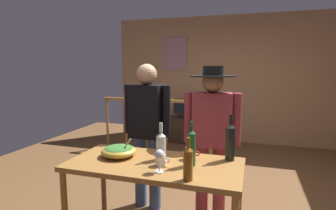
% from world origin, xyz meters
% --- Properties ---
extents(ground_plane, '(7.51, 7.51, 0.00)m').
position_xyz_m(ground_plane, '(0.00, 0.00, 0.00)').
color(ground_plane, brown).
extents(back_wall, '(4.92, 0.10, 2.63)m').
position_xyz_m(back_wall, '(0.00, 2.89, 1.32)').
color(back_wall, tan).
rests_on(back_wall, ground_plane).
extents(framed_picture, '(0.55, 0.03, 0.70)m').
position_xyz_m(framed_picture, '(-1.18, 2.83, 1.87)').
color(framed_picture, '#A57E8C').
extents(stair_railing, '(2.12, 0.10, 1.05)m').
position_xyz_m(stair_railing, '(-0.83, 1.67, 0.62)').
color(stair_railing, '#9E6B33').
rests_on(stair_railing, ground_plane).
extents(tv_console, '(0.90, 0.40, 0.51)m').
position_xyz_m(tv_console, '(-0.81, 2.54, 0.26)').
color(tv_console, '#38281E').
rests_on(tv_console, ground_plane).
extents(flat_screen_tv, '(0.56, 0.12, 0.41)m').
position_xyz_m(flat_screen_tv, '(-0.81, 2.51, 0.76)').
color(flat_screen_tv, black).
rests_on(flat_screen_tv, tv_console).
extents(serving_table, '(1.41, 0.67, 0.81)m').
position_xyz_m(serving_table, '(-0.24, -0.96, 0.72)').
color(serving_table, '#9E6B33').
rests_on(serving_table, ground_plane).
extents(salad_bowl, '(0.30, 0.30, 0.17)m').
position_xyz_m(salad_bowl, '(-0.59, -0.91, 0.87)').
color(salad_bowl, gold).
rests_on(salad_bowl, serving_table).
extents(wine_glass, '(0.08, 0.08, 0.17)m').
position_xyz_m(wine_glass, '(-0.14, -1.14, 0.93)').
color(wine_glass, silver).
rests_on(wine_glass, serving_table).
extents(wine_bottle_clear, '(0.08, 0.08, 0.31)m').
position_xyz_m(wine_bottle_clear, '(-0.21, -0.89, 0.94)').
color(wine_bottle_clear, silver).
rests_on(wine_bottle_clear, serving_table).
extents(wine_bottle_dark, '(0.08, 0.08, 0.39)m').
position_xyz_m(wine_bottle_dark, '(0.33, -0.72, 0.97)').
color(wine_bottle_dark, black).
rests_on(wine_bottle_dark, serving_table).
extents(wine_bottle_amber, '(0.07, 0.07, 0.30)m').
position_xyz_m(wine_bottle_amber, '(0.10, -1.22, 0.94)').
color(wine_bottle_amber, brown).
rests_on(wine_bottle_amber, serving_table).
extents(wine_bottle_green, '(0.07, 0.07, 0.35)m').
position_xyz_m(wine_bottle_green, '(0.06, -0.94, 0.96)').
color(wine_bottle_green, '#1E5628').
rests_on(wine_bottle_green, serving_table).
extents(mug_white, '(0.12, 0.08, 0.09)m').
position_xyz_m(mug_white, '(-0.17, -1.01, 0.86)').
color(mug_white, white).
rests_on(mug_white, serving_table).
extents(mug_red, '(0.12, 0.08, 0.10)m').
position_xyz_m(mug_red, '(0.02, -0.80, 0.86)').
color(mug_red, '#B7332D').
rests_on(mug_red, serving_table).
extents(person_standing_left, '(0.54, 0.25, 1.61)m').
position_xyz_m(person_standing_left, '(-0.60, -0.24, 0.95)').
color(person_standing_left, '#3D5684').
rests_on(person_standing_left, ground_plane).
extents(person_standing_right, '(0.57, 0.47, 1.59)m').
position_xyz_m(person_standing_right, '(0.11, -0.24, 0.94)').
color(person_standing_right, '#9E3842').
rests_on(person_standing_right, ground_plane).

